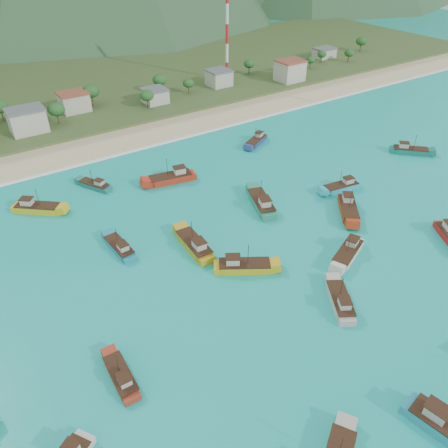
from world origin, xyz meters
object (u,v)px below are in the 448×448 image
boat_6 (37,208)px  boat_10 (256,141)px  boat_12 (348,253)px  boat_15 (120,248)px  boat_20 (95,186)px  boat_24 (172,178)px  boat_26 (122,377)px  boat_0 (195,246)px  boat_14 (341,187)px  boat_17 (410,151)px  boat_13 (340,302)px  boat_3 (348,209)px  boat_22 (261,204)px  boat_18 (243,267)px  radio_tower (227,24)px

boat_6 → boat_10: size_ratio=1.05×
boat_12 → boat_15: (-39.13, 28.07, -0.12)m
boat_12 → boat_20: (-34.28, 56.65, -0.19)m
boat_24 → boat_26: size_ratio=1.41×
boat_0 → boat_14: bearing=3.4°
boat_15 → boat_20: bearing=76.4°
boat_6 → boat_24: bearing=121.7°
boat_17 → boat_20: size_ratio=1.06×
boat_13 → boat_3: bearing=72.1°
boat_17 → boat_24: 72.07m
boat_3 → boat_15: bearing=21.0°
boat_14 → boat_26: size_ratio=1.15×
boat_13 → boat_22: 35.27m
boat_12 → boat_26: boat_12 is taller
boat_10 → boat_18: boat_18 is taller
boat_0 → boat_26: (-25.72, -21.80, -0.29)m
boat_17 → boat_22: size_ratio=0.77×
boat_3 → boat_22: size_ratio=0.88×
boat_18 → boat_13: bearing=59.3°
boat_24 → boat_20: bearing=76.6°
boat_12 → boat_24: (-15.88, 48.51, 0.17)m
boat_15 → boat_18: bearing=-50.8°
boat_12 → boat_26: bearing=69.0°
boat_18 → boat_26: (-30.45, -10.54, -0.24)m
boat_10 → boat_6: bearing=63.8°
boat_14 → boat_22: (-22.52, 4.90, 0.24)m
boat_12 → boat_15: bearing=31.0°
boat_15 → boat_26: size_ratio=1.09×
boat_22 → boat_24: size_ratio=1.00×
boat_24 → boat_14: bearing=-118.6°
boat_20 → boat_15: bearing=-127.6°
radio_tower → boat_13: 133.78m
boat_20 → boat_22: (30.77, -31.54, 0.35)m
boat_13 → boat_15: boat_13 is taller
radio_tower → boat_6: radio_tower is taller
boat_17 → boat_0: bearing=-41.8°
boat_12 → boat_22: size_ratio=0.87×
boat_17 → boat_24: bearing=-64.8°
boat_15 → boat_26: boat_15 is taller
boat_13 → boat_20: bearing=140.0°
radio_tower → boat_13: bearing=-114.7°
radio_tower → boat_18: (-64.31, -102.02, -22.87)m
boat_0 → boat_12: size_ratio=1.06×
boat_3 → boat_17: size_ratio=1.15×
boat_3 → boat_12: boat_3 is taller
boat_13 → boat_20: 69.63m
boat_12 → boat_20: 66.22m
boat_17 → boat_22: (-55.48, 0.87, 0.17)m
radio_tower → boat_0: radio_tower is taller
boat_17 → boat_26: (-103.27, -26.29, -0.18)m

